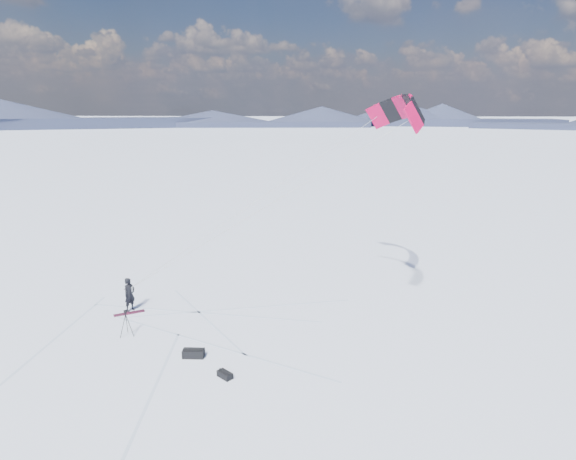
# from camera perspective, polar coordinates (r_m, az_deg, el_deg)

# --- Properties ---
(ground) EXTENTS (1800.00, 1800.00, 0.00)m
(ground) POSITION_cam_1_polar(r_m,az_deg,el_deg) (24.61, -17.24, -11.98)
(ground) COLOR white
(horizon_hills) EXTENTS (704.00, 704.42, 8.44)m
(horizon_hills) POSITION_cam_1_polar(r_m,az_deg,el_deg) (23.36, -17.83, -4.50)
(horizon_hills) COLOR #1A2036
(horizon_hills) RESTS_ON ground
(snow_tracks) EXTENTS (14.76, 10.25, 0.01)m
(snow_tracks) POSITION_cam_1_polar(r_m,az_deg,el_deg) (24.59, -18.99, -12.14)
(snow_tracks) COLOR #A5B8D2
(snow_tracks) RESTS_ON ground
(snowkiter) EXTENTS (0.68, 0.80, 1.85)m
(snowkiter) POSITION_cam_1_polar(r_m,az_deg,el_deg) (27.68, -18.12, -9.07)
(snowkiter) COLOR black
(snowkiter) RESTS_ON ground
(snowboard) EXTENTS (1.49, 1.12, 0.04)m
(snowboard) POSITION_cam_1_polar(r_m,az_deg,el_deg) (27.34, -18.30, -9.34)
(snowboard) COLOR maroon
(snowboard) RESTS_ON ground
(tripod) EXTENTS (0.61, 0.65, 1.32)m
(tripod) POSITION_cam_1_polar(r_m,az_deg,el_deg) (24.54, -18.64, -9.99)
(tripod) COLOR black
(tripod) RESTS_ON ground
(gear_bag_a) EXTENTS (0.97, 0.52, 0.42)m
(gear_bag_a) POSITION_cam_1_polar(r_m,az_deg,el_deg) (22.12, -11.14, -14.13)
(gear_bag_a) COLOR black
(gear_bag_a) RESTS_ON ground
(gear_bag_b) EXTENTS (0.73, 0.66, 0.31)m
(gear_bag_b) POSITION_cam_1_polar(r_m,az_deg,el_deg) (20.46, -7.49, -16.63)
(gear_bag_b) COLOR black
(gear_bag_b) RESTS_ON ground
(power_kite) EXTENTS (15.48, 6.78, 10.13)m
(power_kite) POSITION_cam_1_polar(r_m,az_deg,el_deg) (26.86, 13.26, 13.45)
(power_kite) COLOR #C3073D
(power_kite) RESTS_ON ground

